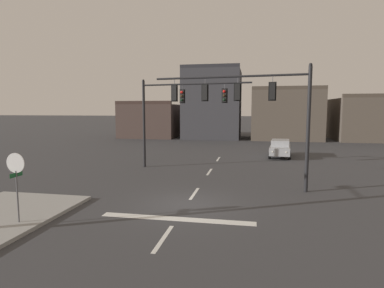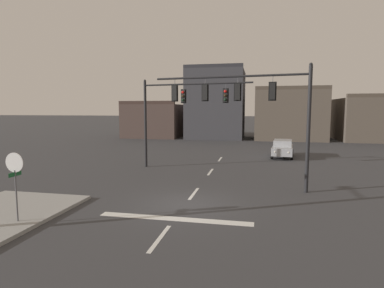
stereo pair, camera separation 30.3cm
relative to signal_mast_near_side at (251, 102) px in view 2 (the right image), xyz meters
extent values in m
plane|color=#353538|center=(-2.83, -3.92, -4.89)|extent=(400.00, 400.00, 0.00)
cube|color=silver|center=(-2.83, -5.92, -4.89)|extent=(6.40, 0.50, 0.01)
cube|color=silver|center=(-2.83, -7.92, -4.89)|extent=(0.16, 2.40, 0.01)
cube|color=silver|center=(-2.83, -1.92, -4.89)|extent=(0.16, 2.40, 0.01)
cube|color=silver|center=(-2.83, 4.08, -4.89)|extent=(0.16, 2.40, 0.01)
cube|color=silver|center=(-2.83, 10.08, -4.89)|extent=(0.16, 2.40, 0.01)
cylinder|color=black|center=(3.06, -0.42, -1.53)|extent=(0.20, 0.20, 6.73)
cylinder|color=black|center=(-1.29, 0.16, 1.40)|extent=(8.70, 1.27, 0.12)
sphere|color=black|center=(3.06, -0.42, 1.89)|extent=(0.18, 0.18, 0.18)
cylinder|color=#56565B|center=(1.17, -0.17, 1.17)|extent=(0.03, 0.03, 0.35)
cube|color=black|center=(1.17, -0.17, 0.54)|extent=(0.33, 0.28, 0.90)
sphere|color=red|center=(1.18, -0.04, 0.82)|extent=(0.20, 0.20, 0.20)
sphere|color=#2D2314|center=(1.18, -0.04, 0.54)|extent=(0.20, 0.20, 0.20)
sphere|color=black|center=(1.18, -0.04, 0.26)|extent=(0.20, 0.20, 0.20)
cube|color=black|center=(1.16, -0.19, 0.54)|extent=(0.42, 0.08, 1.02)
cylinder|color=#56565B|center=(-0.72, 0.08, 1.17)|extent=(0.03, 0.03, 0.35)
cube|color=black|center=(-0.72, 0.08, 0.54)|extent=(0.33, 0.28, 0.90)
sphere|color=red|center=(-0.70, 0.21, 0.82)|extent=(0.20, 0.20, 0.20)
sphere|color=#2D2314|center=(-0.70, 0.21, 0.54)|extent=(0.20, 0.20, 0.20)
sphere|color=black|center=(-0.70, 0.21, 0.26)|extent=(0.20, 0.20, 0.20)
cube|color=black|center=(-0.72, 0.06, 0.54)|extent=(0.42, 0.08, 1.02)
cylinder|color=#56565B|center=(-2.61, 0.33, 1.17)|extent=(0.03, 0.03, 0.35)
cube|color=black|center=(-2.61, 0.33, 0.54)|extent=(0.33, 0.28, 0.90)
sphere|color=red|center=(-2.59, 0.46, 0.82)|extent=(0.20, 0.20, 0.20)
sphere|color=#2D2314|center=(-2.59, 0.46, 0.54)|extent=(0.20, 0.20, 0.20)
sphere|color=black|center=(-2.59, 0.46, 0.26)|extent=(0.20, 0.20, 0.20)
cube|color=black|center=(-2.61, 0.31, 0.54)|extent=(0.42, 0.08, 1.02)
cylinder|color=#56565B|center=(-4.50, 0.58, 1.17)|extent=(0.03, 0.03, 0.35)
cube|color=black|center=(-4.50, 0.58, 0.54)|extent=(0.33, 0.28, 0.90)
sphere|color=red|center=(-4.48, 0.71, 0.82)|extent=(0.20, 0.20, 0.20)
sphere|color=#2D2314|center=(-4.48, 0.71, 0.54)|extent=(0.20, 0.20, 0.20)
sphere|color=black|center=(-4.48, 0.71, 0.26)|extent=(0.20, 0.20, 0.20)
cube|color=black|center=(-4.50, 0.56, 0.54)|extent=(0.42, 0.08, 1.02)
cylinder|color=black|center=(-8.06, 5.14, -1.60)|extent=(0.20, 0.20, 6.58)
cylinder|color=black|center=(-4.00, 4.56, 1.38)|extent=(8.14, 1.29, 0.12)
sphere|color=black|center=(-8.06, 5.14, 1.74)|extent=(0.18, 0.18, 0.18)
cylinder|color=#56565B|center=(-4.94, 4.69, 1.15)|extent=(0.03, 0.03, 0.35)
cube|color=black|center=(-4.94, 4.69, 0.52)|extent=(0.33, 0.28, 0.90)
sphere|color=red|center=(-4.96, 4.57, 0.81)|extent=(0.20, 0.20, 0.20)
sphere|color=#2D2314|center=(-4.96, 4.57, 0.52)|extent=(0.20, 0.20, 0.20)
sphere|color=black|center=(-4.96, 4.57, 0.24)|extent=(0.20, 0.20, 0.20)
cube|color=black|center=(-4.93, 4.71, 0.52)|extent=(0.42, 0.09, 1.02)
cylinder|color=#56565B|center=(-1.81, 4.24, 1.15)|extent=(0.03, 0.03, 0.35)
cube|color=black|center=(-1.81, 4.24, 0.52)|extent=(0.33, 0.28, 0.90)
sphere|color=red|center=(-1.83, 4.12, 0.81)|extent=(0.20, 0.20, 0.20)
sphere|color=#2D2314|center=(-1.83, 4.12, 0.52)|extent=(0.20, 0.20, 0.20)
sphere|color=black|center=(-1.83, 4.12, 0.24)|extent=(0.20, 0.20, 0.20)
cube|color=black|center=(-1.81, 4.26, 0.52)|extent=(0.42, 0.09, 1.02)
cylinder|color=#56565B|center=(-8.61, -7.80, -3.82)|extent=(0.06, 0.06, 2.15)
cylinder|color=white|center=(-8.61, -7.80, -2.44)|extent=(0.76, 0.03, 0.76)
cylinder|color=#B21414|center=(-8.61, -7.78, -2.44)|extent=(0.68, 0.03, 0.68)
cube|color=#19592D|center=(-8.61, -7.80, -2.89)|extent=(0.02, 0.64, 0.16)
cube|color=#9EA0A5|center=(2.74, 12.41, -4.19)|extent=(2.26, 4.57, 0.70)
cube|color=#9EA0A5|center=(2.76, 12.56, -3.56)|extent=(1.85, 2.62, 0.56)
cube|color=#2D3842|center=(2.68, 11.80, -3.58)|extent=(1.54, 0.41, 0.47)
cube|color=#2D3842|center=(2.89, 13.72, -3.58)|extent=(1.53, 0.38, 0.46)
cylinder|color=black|center=(3.44, 10.87, -4.57)|extent=(0.29, 0.66, 0.64)
cylinder|color=black|center=(1.74, 11.06, -4.57)|extent=(0.29, 0.66, 0.64)
cylinder|color=black|center=(3.74, 13.76, -4.57)|extent=(0.29, 0.66, 0.64)
cylinder|color=black|center=(2.05, 13.94, -4.57)|extent=(0.29, 0.66, 0.64)
sphere|color=silver|center=(3.08, 10.18, -4.14)|extent=(0.16, 0.16, 0.16)
sphere|color=silver|center=(1.94, 10.30, -4.14)|extent=(0.16, 0.16, 0.16)
cube|color=maroon|center=(2.98, 14.58, -4.11)|extent=(1.36, 0.19, 0.12)
cube|color=#473833|center=(-16.02, 32.14, -2.28)|extent=(8.71, 9.88, 5.23)
cube|color=#3A2B26|center=(-16.02, 27.50, 0.59)|extent=(8.71, 0.60, 0.50)
cube|color=#38383D|center=(-6.01, 31.54, 0.29)|extent=(8.54, 8.68, 10.36)
cube|color=#2B2B30|center=(-6.01, 27.50, 5.72)|extent=(8.54, 0.60, 0.50)
cube|color=brown|center=(4.95, 31.33, -1.31)|extent=(9.98, 8.25, 7.15)
cube|color=#493F35|center=(4.95, 27.50, 2.51)|extent=(9.98, 0.60, 0.50)
cube|color=brown|center=(18.20, 32.35, -1.88)|extent=(12.66, 10.30, 6.02)
camera|label=1|loc=(0.13, -18.13, -0.43)|focal=29.66mm
camera|label=2|loc=(0.42, -18.07, -0.43)|focal=29.66mm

